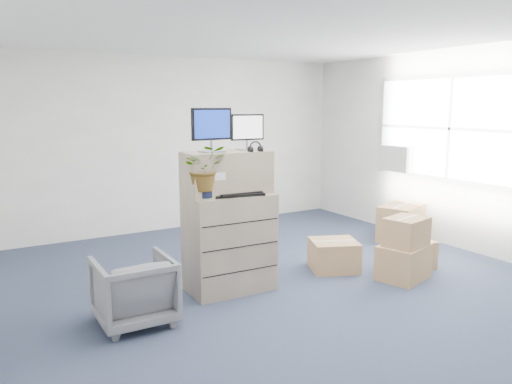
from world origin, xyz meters
TOP-DOWN VIEW (x-y plane):
  - ground at (0.00, 0.00)m, footprint 7.00×7.00m
  - wall_back at (0.00, 3.51)m, footprint 6.00×0.02m
  - wall_right at (3.01, 0.00)m, footprint 0.02×7.00m
  - window at (2.96, 0.50)m, footprint 0.07×2.72m
  - ac_unit at (2.87, 1.40)m, footprint 0.24×0.60m
  - filing_cabinet_lower at (-0.59, 0.52)m, footprint 0.94×0.59m
  - filing_cabinet_upper at (-0.59, 0.57)m, footprint 0.94×0.49m
  - monitor_left at (-0.77, 0.55)m, footprint 0.47×0.20m
  - monitor_right at (-0.32, 0.59)m, footprint 0.40×0.16m
  - headphones at (-0.34, 0.38)m, footprint 0.15×0.02m
  - keyboard at (-0.55, 0.40)m, footprint 0.58×0.33m
  - mouse at (-0.25, 0.37)m, footprint 0.09×0.06m
  - water_bottle at (-0.53, 0.55)m, footprint 0.07×0.07m
  - phone_dock at (-0.60, 0.55)m, footprint 0.07×0.06m
  - external_drive at (-0.21, 0.64)m, footprint 0.23×0.18m
  - tissue_box at (-0.21, 0.58)m, footprint 0.25×0.14m
  - potted_plant at (-0.93, 0.41)m, footprint 0.49×0.53m
  - office_chair at (-1.77, 0.20)m, footprint 0.69×0.65m
  - cardboard_boxes at (1.76, 0.39)m, footprint 2.57×1.91m

SIDE VIEW (x-z plane):
  - ground at x=0.00m, z-range 0.00..0.00m
  - cardboard_boxes at x=1.76m, z-range -0.11..0.64m
  - office_chair at x=-1.77m, z-range 0.00..0.70m
  - filing_cabinet_lower at x=-0.59m, z-range 0.00..1.08m
  - keyboard at x=-0.55m, z-range 1.08..1.11m
  - mouse at x=-0.25m, z-range 1.08..1.11m
  - external_drive at x=-0.21m, z-range 1.08..1.14m
  - phone_dock at x=-0.60m, z-range 1.05..1.20m
  - tissue_box at x=-0.21m, z-range 1.14..1.24m
  - ac_unit at x=2.87m, z-range 1.00..1.40m
  - water_bottle at x=-0.53m, z-range 1.08..1.33m
  - filing_cabinet_upper at x=-0.59m, z-range 1.08..1.54m
  - potted_plant at x=-0.93m, z-range 1.11..1.56m
  - wall_back at x=0.00m, z-range 0.00..2.80m
  - wall_right at x=3.01m, z-range 0.00..2.80m
  - headphones at x=-0.34m, z-range 1.51..1.65m
  - window at x=2.96m, z-range 0.94..2.46m
  - monitor_right at x=-0.32m, z-range 1.56..1.96m
  - monitor_left at x=-0.77m, z-range 1.57..2.03m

